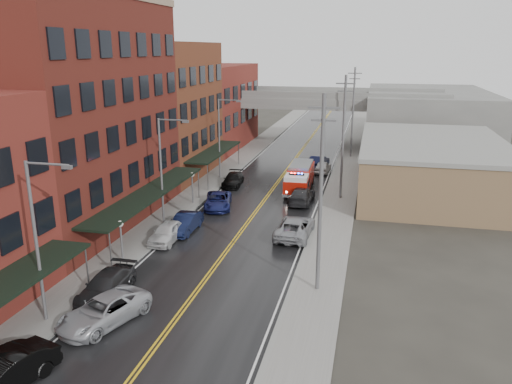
# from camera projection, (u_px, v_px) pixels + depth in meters

# --- Properties ---
(road) EXTENTS (11.00, 160.00, 0.02)m
(road) POSITION_uv_depth(u_px,v_px,m) (258.00, 209.00, 46.33)
(road) COLOR black
(road) RESTS_ON ground
(sidewalk_left) EXTENTS (3.00, 160.00, 0.15)m
(sidewalk_left) POSITION_uv_depth(u_px,v_px,m) (184.00, 203.00, 47.91)
(sidewalk_left) COLOR slate
(sidewalk_left) RESTS_ON ground
(sidewalk_right) EXTENTS (3.00, 160.00, 0.15)m
(sidewalk_right) POSITION_uv_depth(u_px,v_px,m) (337.00, 214.00, 44.70)
(sidewalk_right) COLOR slate
(sidewalk_right) RESTS_ON ground
(curb_left) EXTENTS (0.30, 160.00, 0.15)m
(curb_left) POSITION_uv_depth(u_px,v_px,m) (200.00, 204.00, 47.55)
(curb_left) COLOR gray
(curb_left) RESTS_ON ground
(curb_right) EXTENTS (0.30, 160.00, 0.15)m
(curb_right) POSITION_uv_depth(u_px,v_px,m) (319.00, 212.00, 45.06)
(curb_right) COLOR gray
(curb_right) RESTS_ON ground
(brick_building_b) EXTENTS (9.00, 20.00, 18.00)m
(brick_building_b) POSITION_uv_depth(u_px,v_px,m) (78.00, 117.00, 40.20)
(brick_building_b) COLOR #511F15
(brick_building_b) RESTS_ON ground
(brick_building_c) EXTENTS (9.00, 15.00, 15.00)m
(brick_building_c) POSITION_uv_depth(u_px,v_px,m) (166.00, 110.00, 56.98)
(brick_building_c) COLOR brown
(brick_building_c) RESTS_ON ground
(brick_building_far) EXTENTS (9.00, 20.00, 12.00)m
(brick_building_far) POSITION_uv_depth(u_px,v_px,m) (213.00, 107.00, 73.76)
(brick_building_far) COLOR maroon
(brick_building_far) RESTS_ON ground
(tan_building) EXTENTS (14.00, 22.00, 5.00)m
(tan_building) POSITION_uv_depth(u_px,v_px,m) (431.00, 168.00, 51.46)
(tan_building) COLOR brown
(tan_building) RESTS_ON ground
(right_far_block) EXTENTS (18.00, 30.00, 8.00)m
(right_far_block) POSITION_uv_depth(u_px,v_px,m) (426.00, 116.00, 78.65)
(right_far_block) COLOR slate
(right_far_block) RESTS_ON ground
(awning_1) EXTENTS (2.60, 18.00, 3.09)m
(awning_1) POSITION_uv_depth(u_px,v_px,m) (149.00, 193.00, 40.60)
(awning_1) COLOR black
(awning_1) RESTS_ON ground
(awning_2) EXTENTS (2.60, 13.00, 3.09)m
(awning_2) POSITION_uv_depth(u_px,v_px,m) (215.00, 152.00, 56.96)
(awning_2) COLOR black
(awning_2) RESTS_ON ground
(globe_lamp_1) EXTENTS (0.44, 0.44, 3.12)m
(globe_lamp_1) POSITION_uv_depth(u_px,v_px,m) (121.00, 232.00, 34.00)
(globe_lamp_1) COLOR #59595B
(globe_lamp_1) RESTS_ON ground
(globe_lamp_2) EXTENTS (0.44, 0.44, 3.12)m
(globe_lamp_2) POSITION_uv_depth(u_px,v_px,m) (192.00, 181.00, 47.09)
(globe_lamp_2) COLOR #59595B
(globe_lamp_2) RESTS_ON ground
(street_lamp_0) EXTENTS (2.64, 0.22, 9.00)m
(street_lamp_0) POSITION_uv_depth(u_px,v_px,m) (39.00, 233.00, 25.76)
(street_lamp_0) COLOR #59595B
(street_lamp_0) RESTS_ON ground
(street_lamp_1) EXTENTS (2.64, 0.22, 9.00)m
(street_lamp_1) POSITION_uv_depth(u_px,v_px,m) (164.00, 165.00, 40.72)
(street_lamp_1) COLOR #59595B
(street_lamp_1) RESTS_ON ground
(street_lamp_2) EXTENTS (2.64, 0.22, 9.00)m
(street_lamp_2) POSITION_uv_depth(u_px,v_px,m) (221.00, 134.00, 55.67)
(street_lamp_2) COLOR #59595B
(street_lamp_2) RESTS_ON ground
(utility_pole_0) EXTENTS (1.80, 0.24, 12.00)m
(utility_pole_0) POSITION_uv_depth(u_px,v_px,m) (321.00, 193.00, 28.96)
(utility_pole_0) COLOR #59595B
(utility_pole_0) RESTS_ON ground
(utility_pole_1) EXTENTS (1.80, 0.24, 12.00)m
(utility_pole_1) POSITION_uv_depth(u_px,v_px,m) (343.00, 136.00, 47.66)
(utility_pole_1) COLOR #59595B
(utility_pole_1) RESTS_ON ground
(utility_pole_2) EXTENTS (1.80, 0.24, 12.00)m
(utility_pole_2) POSITION_uv_depth(u_px,v_px,m) (353.00, 111.00, 66.36)
(utility_pole_2) COLOR #59595B
(utility_pole_2) RESTS_ON ground
(overpass) EXTENTS (40.00, 10.00, 7.50)m
(overpass) POSITION_uv_depth(u_px,v_px,m) (306.00, 106.00, 74.58)
(overpass) COLOR slate
(overpass) RESTS_ON ground
(fire_truck) EXTENTS (3.13, 7.49, 2.71)m
(fire_truck) POSITION_uv_depth(u_px,v_px,m) (300.00, 177.00, 51.68)
(fire_truck) COLOR #A71307
(fire_truck) RESTS_ON ground
(parked_car_left_1) EXTENTS (2.96, 5.27, 1.65)m
(parked_car_left_1) POSITION_uv_depth(u_px,v_px,m) (2.00, 375.00, 21.51)
(parked_car_left_1) COLOR black
(parked_car_left_1) RESTS_ON ground
(parked_car_left_2) EXTENTS (4.13, 5.88, 1.49)m
(parked_car_left_2) POSITION_uv_depth(u_px,v_px,m) (104.00, 311.00, 26.89)
(parked_car_left_2) COLOR #A2A4AA
(parked_car_left_2) RESTS_ON ground
(parked_car_left_3) EXTENTS (2.07, 5.05, 1.46)m
(parked_car_left_3) POSITION_uv_depth(u_px,v_px,m) (106.00, 286.00, 29.74)
(parked_car_left_3) COLOR black
(parked_car_left_3) RESTS_ON ground
(parked_car_left_4) EXTENTS (1.88, 4.47, 1.51)m
(parked_car_left_4) POSITION_uv_depth(u_px,v_px,m) (167.00, 232.00, 38.36)
(parked_car_left_4) COLOR silver
(parked_car_left_4) RESTS_ON ground
(parked_car_left_5) EXTENTS (1.65, 4.57, 1.50)m
(parked_car_left_5) POSITION_uv_depth(u_px,v_px,m) (185.00, 223.00, 40.35)
(parked_car_left_5) COLOR black
(parked_car_left_5) RESTS_ON ground
(parked_car_left_6) EXTENTS (3.47, 5.51, 1.42)m
(parked_car_left_6) POSITION_uv_depth(u_px,v_px,m) (218.00, 201.00, 46.39)
(parked_car_left_6) COLOR navy
(parked_car_left_6) RESTS_ON ground
(parked_car_left_7) EXTENTS (2.29, 4.80, 1.35)m
(parked_car_left_7) POSITION_uv_depth(u_px,v_px,m) (233.00, 180.00, 53.91)
(parked_car_left_7) COLOR black
(parked_car_left_7) RESTS_ON ground
(parked_car_right_0) EXTENTS (2.78, 5.71, 1.56)m
(parked_car_right_0) POSITION_uv_depth(u_px,v_px,m) (295.00, 227.00, 39.34)
(parked_car_right_0) COLOR gray
(parked_car_right_0) RESTS_ON ground
(parked_car_right_1) EXTENTS (2.25, 5.23, 1.50)m
(parked_car_right_1) POSITION_uv_depth(u_px,v_px,m) (301.00, 195.00, 47.93)
(parked_car_right_1) COLOR #252527
(parked_car_right_1) RESTS_ON ground
(parked_car_right_2) EXTENTS (1.82, 4.15, 1.39)m
(parked_car_right_2) POSITION_uv_depth(u_px,v_px,m) (323.00, 167.00, 59.62)
(parked_car_right_2) COLOR silver
(parked_car_right_2) RESTS_ON ground
(parked_car_right_3) EXTENTS (2.42, 4.90, 1.54)m
(parked_car_right_3) POSITION_uv_depth(u_px,v_px,m) (318.00, 162.00, 61.96)
(parked_car_right_3) COLOR black
(parked_car_right_3) RESTS_ON ground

